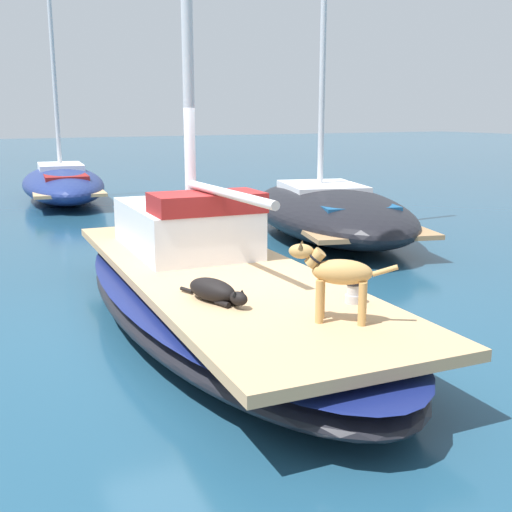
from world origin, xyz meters
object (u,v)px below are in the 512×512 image
(deck_winch, at_px, (354,293))
(moored_boat_starboard_side, at_px, (329,209))
(sailboat_main, at_px, (217,295))
(moored_boat_far_astern, at_px, (63,182))
(dog_tan, at_px, (337,274))
(dog_black, at_px, (215,291))

(deck_winch, distance_m, moored_boat_starboard_side, 6.88)
(sailboat_main, height_order, moored_boat_far_astern, moored_boat_far_astern)
(dog_tan, bearing_deg, moored_boat_far_astern, 88.28)
(sailboat_main, relative_size, dog_black, 7.92)
(sailboat_main, relative_size, moored_boat_far_astern, 1.03)
(dog_tan, height_order, moored_boat_starboard_side, moored_boat_starboard_side)
(dog_black, xyz_separation_m, moored_boat_far_astern, (1.11, 13.12, -0.25))
(dog_black, bearing_deg, moored_boat_starboard_side, 47.20)
(moored_boat_far_astern, bearing_deg, deck_winch, -89.81)
(deck_winch, relative_size, moored_boat_starboard_side, 0.03)
(moored_boat_far_astern, bearing_deg, dog_tan, -91.72)
(dog_tan, relative_size, deck_winch, 3.72)
(moored_boat_far_astern, bearing_deg, dog_black, -94.85)
(dog_black, height_order, moored_boat_far_astern, moored_boat_far_astern)
(deck_winch, xyz_separation_m, moored_boat_far_astern, (-0.05, 13.77, -0.24))
(moored_boat_far_astern, relative_size, moored_boat_starboard_side, 0.87)
(dog_tan, distance_m, dog_black, 1.28)
(deck_winch, xyz_separation_m, moored_boat_starboard_side, (3.64, 5.83, -0.22))
(moored_boat_far_astern, distance_m, moored_boat_starboard_side, 8.75)
(deck_winch, bearing_deg, sailboat_main, 107.88)
(moored_boat_far_astern, bearing_deg, sailboat_main, -92.67)
(dog_black, xyz_separation_m, deck_winch, (1.16, -0.65, -0.01))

